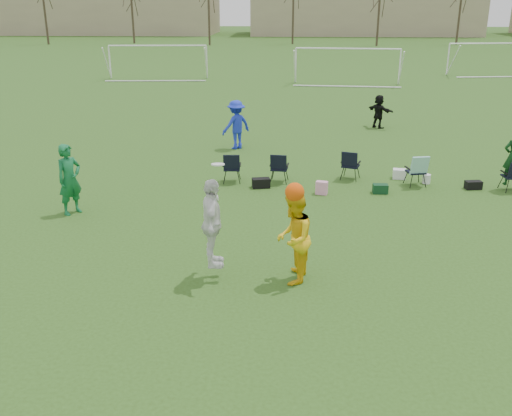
# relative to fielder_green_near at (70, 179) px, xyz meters

# --- Properties ---
(ground) EXTENTS (260.00, 260.00, 0.00)m
(ground) POSITION_rel_fielder_green_near_xyz_m (5.81, -4.81, -0.98)
(ground) COLOR #2D4E18
(ground) RESTS_ON ground
(fielder_green_near) EXTENTS (0.79, 0.85, 1.96)m
(fielder_green_near) POSITION_rel_fielder_green_near_xyz_m (0.00, 0.00, 0.00)
(fielder_green_near) COLOR #126937
(fielder_green_near) RESTS_ON ground
(fielder_blue) EXTENTS (1.40, 1.34, 1.91)m
(fielder_blue) POSITION_rel_fielder_green_near_xyz_m (3.81, 7.64, -0.02)
(fielder_blue) COLOR #1B30D1
(fielder_blue) RESTS_ON ground
(fielder_black) EXTENTS (1.27, 1.36, 1.52)m
(fielder_black) POSITION_rel_fielder_green_near_xyz_m (9.98, 11.99, -0.22)
(fielder_black) COLOR black
(fielder_black) RESTS_ON ground
(center_contest) EXTENTS (2.40, 1.15, 2.55)m
(center_contest) POSITION_rel_fielder_green_near_xyz_m (5.41, -3.69, 0.13)
(center_contest) COLOR white
(center_contest) RESTS_ON ground
(sideline_setup) EXTENTS (9.39, 2.18, 1.93)m
(sideline_setup) POSITION_rel_fielder_green_near_xyz_m (9.08, 3.16, -0.41)
(sideline_setup) COLOR #0F3816
(sideline_setup) RESTS_ON ground
(goal_left) EXTENTS (7.39, 0.76, 2.46)m
(goal_left) POSITION_rel_fielder_green_near_xyz_m (-4.19, 29.19, 0.95)
(goal_left) COLOR white
(goal_left) RESTS_ON ground
(goal_mid) EXTENTS (7.40, 0.63, 2.46)m
(goal_mid) POSITION_rel_fielder_green_near_xyz_m (9.81, 27.19, 0.95)
(goal_mid) COLOR white
(goal_mid) RESTS_ON ground
(goal_right) EXTENTS (7.35, 1.14, 2.46)m
(goal_right) POSITION_rel_fielder_green_near_xyz_m (21.81, 33.19, 0.95)
(goal_right) COLOR white
(goal_right) RESTS_ON ground
(tree_line) EXTENTS (110.28, 3.28, 11.40)m
(tree_line) POSITION_rel_fielder_green_near_xyz_m (6.05, 65.03, 4.11)
(tree_line) COLOR #382B21
(tree_line) RESTS_ON ground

